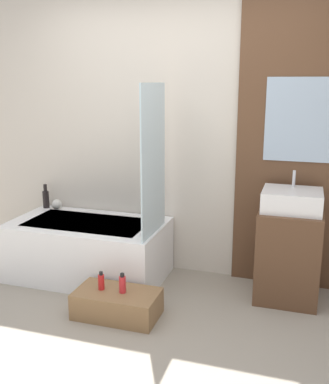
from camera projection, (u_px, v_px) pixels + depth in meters
The scene contains 12 objects.
ground_plane at pixel (110, 362), 2.85m from camera, with size 12.00×12.00×0.00m, color gray.
wall_tiled_back at pixel (179, 131), 4.00m from camera, with size 4.20×0.06×2.60m, color beige.
wall_wood_accent at pixel (297, 135), 3.65m from camera, with size 0.98×0.04×2.60m.
bathtub at pixel (88, 249), 4.05m from camera, with size 1.37×0.78×0.51m.
glass_shower_screen at pixel (153, 161), 3.57m from camera, with size 0.01×0.56×1.21m, color silver.
wooden_step_bench at pixel (117, 304), 3.39m from camera, with size 0.63×0.35×0.20m, color olive.
vanity_cabinet at pixel (288, 254), 3.63m from camera, with size 0.49×0.50×0.74m, color brown.
sink at pixel (292, 200), 3.52m from camera, with size 0.46×0.39×0.30m.
vase_tall_dark at pixel (46, 198), 4.43m from camera, with size 0.06×0.06×0.24m.
vase_round_light at pixel (57, 204), 4.39m from camera, with size 0.10×0.10×0.10m, color silver.
bottle_soap_primary at pixel (101, 281), 3.39m from camera, with size 0.05×0.05×0.14m.
bottle_soap_secondary at pixel (122, 284), 3.33m from camera, with size 0.05×0.05×0.15m.
Camera 1 is at (1.09, -2.28, 1.73)m, focal length 42.00 mm.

